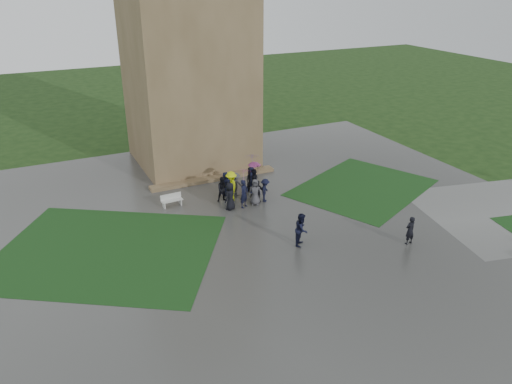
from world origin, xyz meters
name	(u,v)px	position (x,y,z in m)	size (l,w,h in m)	color
ground	(287,250)	(0.00, 0.00, 0.00)	(120.00, 120.00, 0.00)	black
plaza	(270,233)	(0.00, 2.00, 0.01)	(34.00, 34.00, 0.02)	#333331
lawn_inset_left	(107,250)	(-8.50, 4.00, 0.03)	(11.00, 9.00, 0.01)	black
lawn_inset_right	(362,188)	(8.50, 5.00, 0.03)	(9.00, 7.00, 0.01)	black
tower	(187,39)	(0.00, 15.00, 9.00)	(8.00, 8.00, 18.00)	brown
tower_plinth	(214,178)	(0.00, 10.60, 0.13)	(9.00, 0.80, 0.22)	brown
bench	(172,200)	(-3.86, 7.78, 0.42)	(1.35, 0.49, 0.77)	#BBBAB5
visitor_cluster	(246,183)	(0.65, 6.68, 1.17)	(3.43, 2.97, 2.63)	black
pedestrian_mid	(302,229)	(0.95, 0.21, 0.92)	(0.88, 0.50, 1.81)	black
pedestrian_near	(410,230)	(6.16, -2.19, 0.81)	(0.58, 0.38, 1.58)	black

